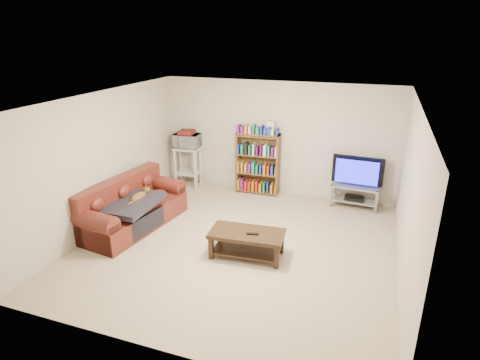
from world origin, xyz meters
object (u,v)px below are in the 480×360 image
at_px(sofa, 130,210).
at_px(bookshelf, 258,163).
at_px(coffee_table, 247,239).
at_px(tv_stand, 355,192).

distance_m(sofa, bookshelf, 2.87).
height_order(sofa, coffee_table, sofa).
bearing_deg(coffee_table, tv_stand, 55.56).
xyz_separation_m(sofa, bookshelf, (1.71, 2.27, 0.38)).
xyz_separation_m(coffee_table, bookshelf, (-0.61, 2.57, 0.40)).
relative_size(coffee_table, bookshelf, 0.89).
bearing_deg(bookshelf, coffee_table, -78.98).
relative_size(sofa, tv_stand, 2.28).
relative_size(coffee_table, tv_stand, 1.25).
bearing_deg(sofa, tv_stand, 38.06).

